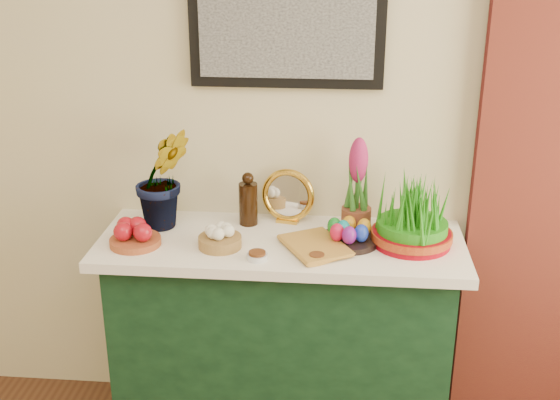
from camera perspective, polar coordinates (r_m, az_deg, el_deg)
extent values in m
cube|color=beige|center=(2.78, -0.81, 7.64)|extent=(4.00, 0.04, 2.70)
cube|color=black|center=(2.69, 0.55, 14.76)|extent=(0.74, 0.03, 0.54)
cube|color=#A5A5A5|center=(2.68, 0.51, 14.72)|extent=(0.66, 0.01, 0.46)
cube|color=#163D20|center=(2.92, 0.09, -11.51)|extent=(1.30, 0.45, 0.85)
cube|color=white|center=(2.70, 0.10, -3.56)|extent=(1.40, 0.55, 0.04)
imported|color=#2D6720|center=(2.75, -9.54, 3.06)|extent=(0.34, 0.32, 0.54)
cylinder|color=#994725|center=(2.70, -11.67, -3.33)|extent=(0.24, 0.24, 0.03)
cylinder|color=olive|center=(2.63, -4.90, -3.40)|extent=(0.20, 0.20, 0.04)
cylinder|color=black|center=(2.80, -2.60, -0.32)|extent=(0.07, 0.07, 0.17)
sphere|color=black|center=(2.76, -2.63, 1.78)|extent=(0.05, 0.05, 0.05)
cube|color=gold|center=(2.84, 0.62, -1.68)|extent=(0.09, 0.06, 0.01)
torus|color=gold|center=(2.82, 0.65, 0.37)|extent=(0.22, 0.09, 0.22)
cylinder|color=silver|center=(2.81, 0.64, 0.33)|extent=(0.17, 0.06, 0.17)
imported|color=#B78332|center=(2.57, 0.90, -4.08)|extent=(0.28, 0.31, 0.04)
cylinder|color=silver|center=(2.53, -1.87, -4.63)|extent=(0.08, 0.08, 0.02)
cylinder|color=#592D14|center=(2.53, -1.87, -4.32)|extent=(0.06, 0.06, 0.01)
cylinder|color=silver|center=(2.52, 3.01, -4.79)|extent=(0.07, 0.07, 0.02)
cylinder|color=#592D14|center=(2.52, 3.02, -4.51)|extent=(0.05, 0.05, 0.01)
cylinder|color=black|center=(2.67, 5.61, -3.28)|extent=(0.30, 0.30, 0.02)
ellipsoid|color=red|center=(2.62, 4.66, -2.63)|extent=(0.05, 0.05, 0.07)
ellipsoid|color=#1B37C1|center=(2.62, 6.63, -2.70)|extent=(0.05, 0.05, 0.07)
ellipsoid|color=orange|center=(2.69, 5.64, -1.99)|extent=(0.05, 0.05, 0.07)
ellipsoid|color=#177F23|center=(2.67, 4.43, -2.14)|extent=(0.05, 0.05, 0.07)
ellipsoid|color=orange|center=(2.67, 6.85, -2.22)|extent=(0.05, 0.05, 0.07)
ellipsoid|color=#761887|center=(2.60, 5.64, -2.87)|extent=(0.05, 0.05, 0.07)
ellipsoid|color=#0D929F|center=(2.65, 5.15, -2.35)|extent=(0.05, 0.05, 0.07)
cylinder|color=brown|center=(2.77, 6.20, -1.56)|extent=(0.12, 0.12, 0.10)
ellipsoid|color=#BB255D|center=(2.68, 6.40, 3.23)|extent=(0.07, 0.07, 0.18)
cylinder|color=maroon|center=(2.69, 10.63, -3.00)|extent=(0.29, 0.29, 0.05)
cylinder|color=maroon|center=(2.69, 10.64, -2.79)|extent=(0.31, 0.31, 0.03)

